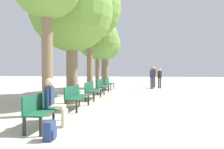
# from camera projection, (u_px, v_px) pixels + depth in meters

# --- Properties ---
(ground_plane) EXTENTS (80.00, 80.00, 0.00)m
(ground_plane) POSITION_uv_depth(u_px,v_px,m) (116.00, 136.00, 4.96)
(ground_plane) COLOR beige
(bench_row_0) EXTENTS (0.49, 1.74, 0.89)m
(bench_row_0) POSITION_uv_depth(u_px,v_px,m) (45.00, 107.00, 5.80)
(bench_row_0) COLOR #195138
(bench_row_0) RESTS_ON ground_plane
(bench_row_1) EXTENTS (0.49, 1.74, 0.89)m
(bench_row_1) POSITION_uv_depth(u_px,v_px,m) (76.00, 95.00, 8.44)
(bench_row_1) COLOR #195138
(bench_row_1) RESTS_ON ground_plane
(bench_row_2) EXTENTS (0.49, 1.74, 0.89)m
(bench_row_2) POSITION_uv_depth(u_px,v_px,m) (92.00, 89.00, 11.08)
(bench_row_2) COLOR #195138
(bench_row_2) RESTS_ON ground_plane
(bench_row_3) EXTENTS (0.49, 1.74, 0.89)m
(bench_row_3) POSITION_uv_depth(u_px,v_px,m) (102.00, 85.00, 13.73)
(bench_row_3) COLOR #195138
(bench_row_3) RESTS_ON ground_plane
(bench_row_4) EXTENTS (0.49, 1.74, 0.89)m
(bench_row_4) POSITION_uv_depth(u_px,v_px,m) (109.00, 83.00, 16.37)
(bench_row_4) COLOR #195138
(bench_row_4) RESTS_ON ground_plane
(tree_row_1) EXTENTS (3.66, 3.66, 5.99)m
(tree_row_1) POSITION_uv_depth(u_px,v_px,m) (72.00, 11.00, 9.60)
(tree_row_1) COLOR #7A664C
(tree_row_1) RESTS_ON ground_plane
(tree_row_2) EXTENTS (3.72, 3.72, 6.97)m
(tree_row_2) POSITION_uv_depth(u_px,v_px,m) (90.00, 9.00, 12.76)
(tree_row_2) COLOR #7A664C
(tree_row_2) RESTS_ON ground_plane
(tree_row_3) EXTENTS (2.89, 2.89, 5.09)m
(tree_row_3) POSITION_uv_depth(u_px,v_px,m) (97.00, 39.00, 14.94)
(tree_row_3) COLOR #7A664C
(tree_row_3) RESTS_ON ground_plane
(tree_row_4) EXTENTS (2.60, 2.60, 4.89)m
(tree_row_4) POSITION_uv_depth(u_px,v_px,m) (105.00, 45.00, 17.80)
(tree_row_4) COLOR #7A664C
(tree_row_4) RESTS_ON ground_plane
(person_seated) EXTENTS (0.59, 0.34, 1.30)m
(person_seated) POSITION_uv_depth(u_px,v_px,m) (54.00, 101.00, 5.80)
(person_seated) COLOR beige
(person_seated) RESTS_ON ground_plane
(backpack) EXTENTS (0.22, 0.29, 0.41)m
(backpack) POSITION_uv_depth(u_px,v_px,m) (50.00, 131.00, 4.68)
(backpack) COLOR navy
(backpack) RESTS_ON ground_plane
(pedestrian_near) EXTENTS (0.34, 0.28, 1.69)m
(pedestrian_near) POSITION_uv_depth(u_px,v_px,m) (152.00, 77.00, 16.91)
(pedestrian_near) COLOR #4C4C4C
(pedestrian_near) RESTS_ON ground_plane
(pedestrian_mid) EXTENTS (0.36, 0.32, 1.77)m
(pedestrian_mid) POSITION_uv_depth(u_px,v_px,m) (154.00, 75.00, 18.52)
(pedestrian_mid) COLOR #4C4C4C
(pedestrian_mid) RESTS_ON ground_plane
(pedestrian_far) EXTENTS (0.33, 0.29, 1.62)m
(pedestrian_far) POSITION_uv_depth(u_px,v_px,m) (160.00, 77.00, 17.51)
(pedestrian_far) COLOR #384260
(pedestrian_far) RESTS_ON ground_plane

